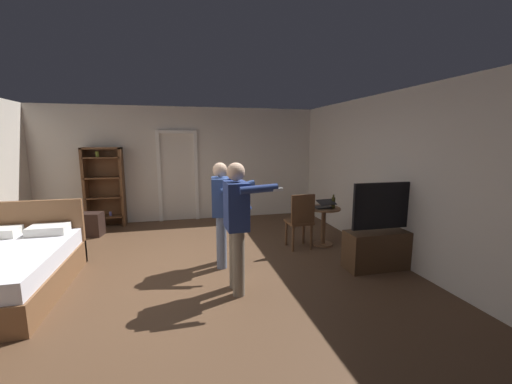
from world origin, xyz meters
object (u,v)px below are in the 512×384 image
bed (2,271)px  person_blue_shirt (237,219)px  side_table (323,220)px  bottle_on_table (333,202)px  bookshelf (104,184)px  wooden_chair (301,219)px  laptop (324,205)px  suitcase_dark (88,224)px  tv_flatscreen (386,243)px  person_striped_shirt (222,208)px

bed → person_blue_shirt: size_ratio=1.25×
side_table → person_blue_shirt: person_blue_shirt is taller
bed → bottle_on_table: 4.92m
bookshelf → bottle_on_table: size_ratio=7.11×
side_table → wooden_chair: 0.50m
wooden_chair → side_table: bearing=11.0°
side_table → laptop: (-0.02, -0.04, 0.28)m
bookshelf → suitcase_dark: bookshelf is taller
laptop → person_blue_shirt: (-1.82, -1.34, 0.19)m
laptop → suitcase_dark: 4.64m
laptop → side_table: bearing=60.1°
bed → side_table: (4.70, 0.78, 0.16)m
bed → bookshelf: 3.24m
bookshelf → side_table: bookshelf is taller
bed → wooden_chair: 4.28m
laptop → wooden_chair: wooden_chair is taller
tv_flatscreen → bottle_on_table: bearing=106.7°
bottle_on_table → person_striped_shirt: size_ratio=0.16×
laptop → tv_flatscreen: bearing=-66.4°
bed → bookshelf: (0.57, 3.13, 0.64)m
tv_flatscreen → side_table: 1.26m
bed → suitcase_dark: size_ratio=3.86×
bed → side_table: bearing=9.4°
side_table → laptop: laptop is taller
side_table → person_blue_shirt: size_ratio=0.43×
bed → wooden_chair: bed is taller
bookshelf → wooden_chair: bearing=-33.8°
suitcase_dark → person_striped_shirt: bearing=-30.2°
tv_flatscreen → side_table: (-0.47, 1.17, 0.09)m
laptop → person_blue_shirt: size_ratio=0.22×
bookshelf → suitcase_dark: (-0.20, -0.73, -0.71)m
tv_flatscreen → person_striped_shirt: person_striped_shirt is taller
person_striped_shirt → bed: bearing=-174.3°
bookshelf → suitcase_dark: 1.04m
bookshelf → bottle_on_table: bearing=-29.6°
side_table → person_striped_shirt: (-1.92, -0.50, 0.43)m
suitcase_dark → person_blue_shirt: bearing=-39.3°
bookshelf → person_striped_shirt: bearing=-52.1°
side_table → suitcase_dark: size_ratio=1.31×
side_table → bottle_on_table: 0.37m
bed → bottle_on_table: bearing=8.2°
bed → wooden_chair: (4.22, 0.68, 0.24)m
tv_flatscreen → person_blue_shirt: person_blue_shirt is taller
tv_flatscreen → suitcase_dark: (-4.80, 2.78, -0.14)m
bookshelf → tv_flatscreen: (4.60, -3.52, -0.56)m
bed → tv_flatscreen: size_ratio=1.58×
tv_flatscreen → bottle_on_table: size_ratio=5.31×
laptop → suitcase_dark: (-4.30, 1.66, -0.52)m
tv_flatscreen → bottle_on_table: tv_flatscreen is taller
bed → person_blue_shirt: person_blue_shirt is taller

